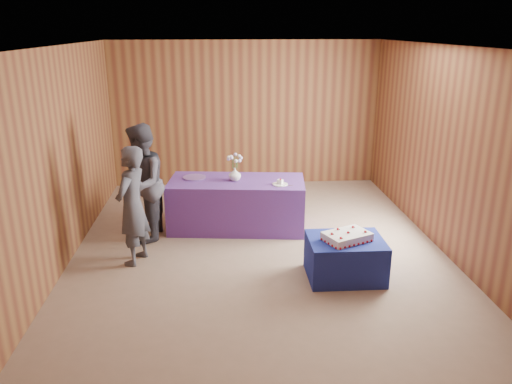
{
  "coord_description": "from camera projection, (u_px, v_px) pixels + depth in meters",
  "views": [
    {
      "loc": [
        -0.51,
        -6.35,
        2.92
      ],
      "look_at": [
        -0.02,
        0.1,
        0.77
      ],
      "focal_mm": 35.0,
      "sensor_mm": 36.0,
      "label": 1
    }
  ],
  "objects": [
    {
      "name": "cake_slice",
      "position": [
        280.0,
        182.0,
        7.19
      ],
      "size": [
        0.1,
        0.09,
        0.09
      ],
      "rotation": [
        0.0,
        0.0,
        -0.56
      ],
      "color": "white",
      "rests_on": "plate"
    },
    {
      "name": "cake_table",
      "position": [
        345.0,
        258.0,
        6.05
      ],
      "size": [
        0.91,
        0.71,
        0.5
      ],
      "primitive_type": "cube",
      "rotation": [
        0.0,
        0.0,
        -0.01
      ],
      "color": "navy",
      "rests_on": "ground"
    },
    {
      "name": "guest_left",
      "position": [
        132.0,
        206.0,
        6.28
      ],
      "size": [
        0.53,
        0.65,
        1.55
      ],
      "primitive_type": "imported",
      "rotation": [
        0.0,
        0.0,
        -1.91
      ],
      "color": "#383842",
      "rests_on": "ground"
    },
    {
      "name": "guest_right",
      "position": [
        141.0,
        184.0,
        6.95
      ],
      "size": [
        0.68,
        0.85,
        1.68
      ],
      "primitive_type": "imported",
      "rotation": [
        0.0,
        0.0,
        -1.63
      ],
      "color": "#393743",
      "rests_on": "ground"
    },
    {
      "name": "serving_table",
      "position": [
        237.0,
        204.0,
        7.53
      ],
      "size": [
        2.09,
        1.12,
        0.75
      ],
      "primitive_type": "cube",
      "rotation": [
        0.0,
        0.0,
        -0.11
      ],
      "color": "#503189",
      "rests_on": "ground"
    },
    {
      "name": "vase",
      "position": [
        235.0,
        174.0,
        7.37
      ],
      "size": [
        0.22,
        0.22,
        0.19
      ],
      "primitive_type": "imported",
      "rotation": [
        0.0,
        0.0,
        0.22
      ],
      "color": "silver",
      "rests_on": "serving_table"
    },
    {
      "name": "ground",
      "position": [
        258.0,
        247.0,
        6.97
      ],
      "size": [
        6.0,
        6.0,
        0.0
      ],
      "primitive_type": "plane",
      "color": "#876D5D",
      "rests_on": "ground"
    },
    {
      "name": "platter",
      "position": [
        194.0,
        178.0,
        7.51
      ],
      "size": [
        0.38,
        0.38,
        0.02
      ],
      "primitive_type": "cylinder",
      "rotation": [
        0.0,
        0.0,
        0.12
      ],
      "color": "#6D4B97",
      "rests_on": "serving_table"
    },
    {
      "name": "plate",
      "position": [
        280.0,
        184.0,
        7.2
      ],
      "size": [
        0.25,
        0.25,
        0.01
      ],
      "primitive_type": "cylinder",
      "rotation": [
        0.0,
        0.0,
        -0.14
      ],
      "color": "white",
      "rests_on": "serving_table"
    },
    {
      "name": "flower_spray",
      "position": [
        235.0,
        158.0,
        7.29
      ],
      "size": [
        0.23,
        0.24,
        0.18
      ],
      "color": "#255E26",
      "rests_on": "vase"
    },
    {
      "name": "room_shell",
      "position": [
        258.0,
        118.0,
        6.4
      ],
      "size": [
        5.04,
        6.04,
        2.72
      ],
      "color": "brown",
      "rests_on": "ground"
    },
    {
      "name": "sheet_cake",
      "position": [
        347.0,
        236.0,
        5.93
      ],
      "size": [
        0.65,
        0.56,
        0.13
      ],
      "rotation": [
        0.0,
        0.0,
        0.42
      ],
      "color": "white",
      "rests_on": "cake_table"
    },
    {
      "name": "knife",
      "position": [
        285.0,
        186.0,
        7.13
      ],
      "size": [
        0.25,
        0.1,
        0.0
      ],
      "primitive_type": "cube",
      "rotation": [
        0.0,
        0.0,
        0.3
      ],
      "color": "#B4B3B8",
      "rests_on": "serving_table"
    }
  ]
}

